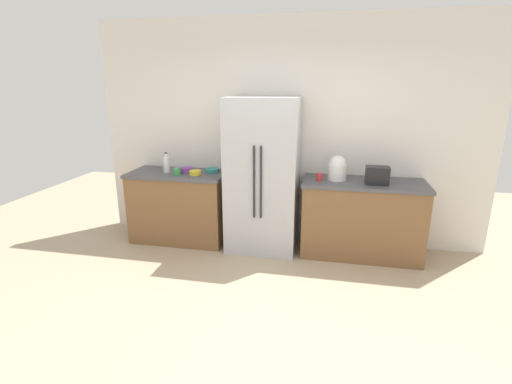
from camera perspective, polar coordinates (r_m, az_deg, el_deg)
name	(u,v)px	position (r m, az deg, el deg)	size (l,w,h in m)	color
ground_plane	(256,326)	(3.51, -0.07, -19.53)	(9.95, 9.95, 0.00)	tan
kitchen_back_panel	(288,134)	(4.90, 4.82, 8.75)	(4.97, 0.10, 2.83)	silver
counter_left	(180,206)	(5.12, -11.43, -2.10)	(1.26, 0.64, 0.93)	brown
counter_right	(361,218)	(4.75, 15.64, -3.87)	(1.43, 0.64, 0.93)	brown
refrigerator	(263,176)	(4.64, 1.04, 2.47)	(0.86, 0.67, 1.89)	#B2B5BA
toaster	(377,175)	(4.52, 17.84, 2.41)	(0.26, 0.17, 0.20)	black
rice_cooker	(337,168)	(4.58, 12.20, 3.53)	(0.22, 0.22, 0.29)	white
bottle_a	(167,164)	(5.01, -13.36, 4.10)	(0.08, 0.08, 0.26)	white
cup_a	(319,177)	(4.53, 9.55, 2.26)	(0.07, 0.07, 0.09)	red
cup_b	(177,171)	(4.87, -11.83, 3.10)	(0.09, 0.09, 0.09)	green
bowl_a	(212,170)	(4.94, -6.66, 3.29)	(0.18, 0.18, 0.05)	teal
bowl_b	(186,170)	(4.98, -10.51, 3.33)	(0.16, 0.16, 0.06)	purple
bowl_c	(195,173)	(4.82, -9.16, 2.90)	(0.15, 0.15, 0.05)	yellow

